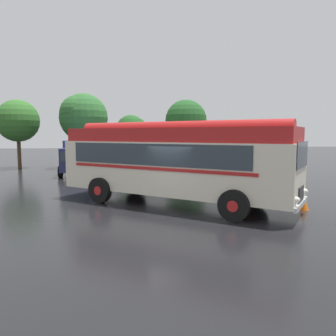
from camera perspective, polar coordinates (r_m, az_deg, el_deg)
name	(u,v)px	position (r m, az deg, el deg)	size (l,w,h in m)	color
ground_plane	(179,208)	(13.23, 1.92, -7.02)	(120.00, 120.00, 0.00)	black
vintage_bus	(173,160)	(13.61, 0.96, 1.43)	(9.39, 8.22, 3.49)	silver
car_near_left	(114,162)	(25.06, -9.34, 0.99)	(2.30, 4.36, 1.66)	silver
car_mid_left	(155,161)	(25.68, -2.35, 1.18)	(2.35, 4.38, 1.66)	#B7BABF
box_van	(80,156)	(25.50, -15.11, 2.11)	(2.38, 5.79, 2.50)	navy
tree_far_left	(16,121)	(31.36, -24.96, 7.39)	(3.71, 3.62, 5.93)	#4C3823
tree_left_of_centre	(82,116)	(29.77, -14.74, 8.68)	(4.18, 4.18, 6.50)	#4C3823
tree_centre	(132,130)	(30.99, -6.27, 6.65)	(2.83, 2.80, 4.75)	#4C3823
tree_right_of_centre	(184,121)	(31.82, 2.88, 8.17)	(3.99, 3.99, 6.27)	#4C3823
traffic_cone	(304,203)	(13.93, 22.60, -5.65)	(0.36, 0.36, 0.55)	orange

